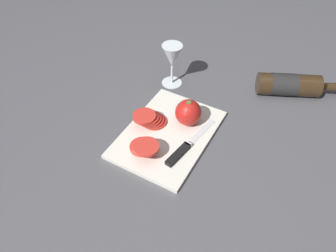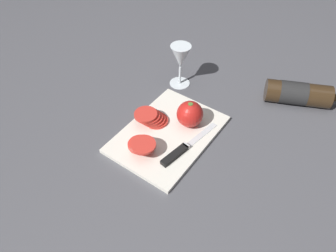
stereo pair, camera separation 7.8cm
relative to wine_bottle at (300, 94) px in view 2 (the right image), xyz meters
name	(u,v)px [view 2 (the right image)]	position (x,y,z in m)	size (l,w,h in m)	color
ground_plane	(182,134)	(0.37, -0.25, -0.04)	(3.00, 3.00, 0.00)	#4C4C51
cutting_board	(168,134)	(0.40, -0.28, -0.03)	(0.36, 0.26, 0.01)	silver
wine_bottle	(300,94)	(0.00, 0.00, 0.00)	(0.19, 0.32, 0.08)	#332314
wine_glass	(180,58)	(0.15, -0.40, 0.07)	(0.08, 0.08, 0.16)	silver
whole_tomato	(190,114)	(0.32, -0.25, 0.02)	(0.09, 0.09, 0.09)	red
knife	(179,151)	(0.45, -0.21, -0.02)	(0.24, 0.06, 0.01)	silver
tomato_slice_stack_near	(142,145)	(0.50, -0.31, -0.01)	(0.09, 0.10, 0.04)	red
tomato_slice_stack_far	(151,118)	(0.39, -0.35, -0.01)	(0.10, 0.10, 0.04)	red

